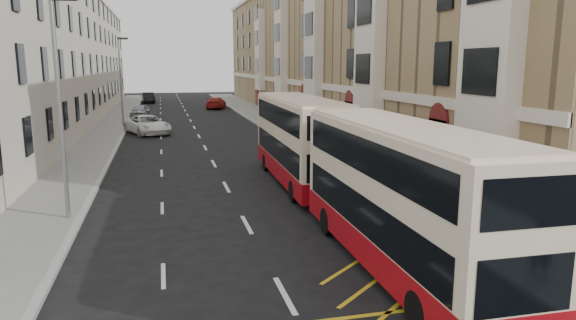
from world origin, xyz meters
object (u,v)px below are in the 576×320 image
object	(u,v)px
street_lamp_near	(60,97)
pedestrian_far	(513,238)
double_decker_front	(401,197)
car_dark	(148,98)
double_decker_rear	(300,140)
car_red	(216,103)
white_van	(147,125)
street_lamp_far	(121,77)
car_silver	(140,111)

from	to	relation	value
street_lamp_near	pedestrian_far	size ratio (longest dim) A/B	4.54
double_decker_front	pedestrian_far	world-z (taller)	double_decker_front
pedestrian_far	car_dark	world-z (taller)	pedestrian_far
double_decker_rear	car_red	xyz separation A→B (m)	(0.46, 43.71, -1.38)
pedestrian_far	car_red	xyz separation A→B (m)	(-2.42, 55.81, -0.27)
double_decker_front	car_dark	distance (m)	67.75
street_lamp_near	double_decker_rear	xyz separation A→B (m)	(9.96, 3.96, -2.50)
white_van	car_red	size ratio (longest dim) A/B	1.07
white_van	car_dark	bearing A→B (deg)	70.03
double_decker_front	car_red	bearing A→B (deg)	90.29
street_lamp_near	double_decker_front	distance (m)	12.45
street_lamp_far	car_dark	xyz separation A→B (m)	(1.61, 30.11, -3.86)
car_dark	car_red	xyz separation A→B (m)	(8.82, -12.44, -0.02)
street_lamp_far	double_decker_front	size ratio (longest dim) A/B	0.76
car_silver	car_red	xyz separation A→B (m)	(9.27, 8.78, 0.08)
white_van	double_decker_front	bearing A→B (deg)	-97.39
street_lamp_near	white_van	size ratio (longest dim) A/B	1.43
pedestrian_far	car_dark	size ratio (longest dim) A/B	0.37
white_van	car_dark	xyz separation A→B (m)	(-0.66, 35.73, -0.00)
white_van	car_silver	xyz separation A→B (m)	(-1.12, 14.52, -0.10)
car_red	pedestrian_far	bearing A→B (deg)	106.84
white_van	double_decker_rear	bearing A→B (deg)	-90.36
double_decker_rear	car_silver	distance (m)	36.06
double_decker_rear	street_lamp_far	bearing A→B (deg)	112.27
street_lamp_near	car_dark	world-z (taller)	street_lamp_near
car_dark	car_red	size ratio (longest dim) A/B	0.90
white_van	pedestrian_far	bearing A→B (deg)	-92.99
double_decker_front	car_silver	bearing A→B (deg)	101.61
street_lamp_far	car_dark	distance (m)	30.40
street_lamp_near	car_red	distance (m)	48.95
street_lamp_near	pedestrian_far	xyz separation A→B (m)	(12.85, -8.13, -3.61)
car_silver	car_dark	distance (m)	21.22
double_decker_rear	pedestrian_far	distance (m)	12.48
pedestrian_far	car_silver	size ratio (longest dim) A/B	0.44
double_decker_rear	white_van	world-z (taller)	double_decker_rear
car_silver	street_lamp_near	bearing A→B (deg)	-81.97
white_van	car_red	world-z (taller)	white_van
double_decker_rear	car_silver	size ratio (longest dim) A/B	2.66
double_decker_rear	car_dark	xyz separation A→B (m)	(-8.35, 56.15, -1.36)
double_decker_front	double_decker_rear	bearing A→B (deg)	90.52
street_lamp_near	pedestrian_far	distance (m)	15.63
street_lamp_far	white_van	distance (m)	7.19
street_lamp_far	white_van	world-z (taller)	street_lamp_far
white_van	street_lamp_near	bearing A→B (deg)	-116.33
white_van	car_dark	size ratio (longest dim) A/B	1.19
double_decker_rear	double_decker_front	bearing A→B (deg)	-88.99
car_silver	car_dark	size ratio (longest dim) A/B	0.84
street_lamp_near	double_decker_rear	distance (m)	11.01
pedestrian_far	car_red	distance (m)	55.86
street_lamp_far	car_dark	size ratio (longest dim) A/B	1.69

